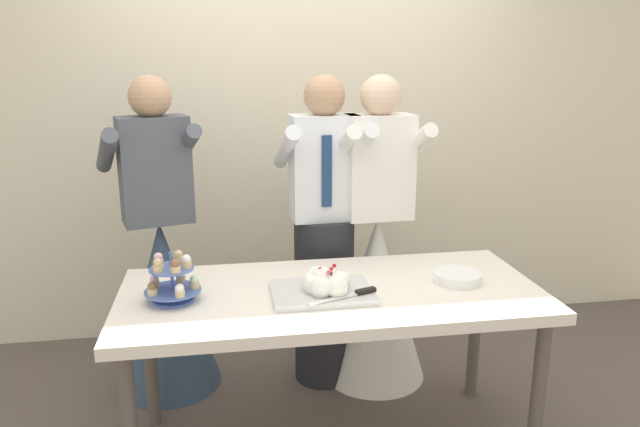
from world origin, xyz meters
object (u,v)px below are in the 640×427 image
person_groom (324,250)px  person_bride (376,277)px  dessert_table (331,305)px  plate_stack (457,277)px  cupcake_stand (172,281)px  main_cake_tray (324,285)px  person_guest (163,283)px

person_groom → person_bride: size_ratio=1.00×
dessert_table → person_groom: bearing=83.2°
dessert_table → plate_stack: bearing=0.0°
cupcake_stand → person_bride: (1.02, 0.62, -0.28)m
main_cake_tray → person_groom: 0.70m
dessert_table → cupcake_stand: cupcake_stand is taller
dessert_table → person_bride: person_bride is taller
plate_stack → person_bride: bearing=109.1°
dessert_table → main_cake_tray: main_cake_tray is taller
person_bride → main_cake_tray: bearing=-121.4°
cupcake_stand → person_groom: bearing=41.2°
cupcake_stand → person_groom: person_groom is taller
person_groom → person_bride: bearing=-5.3°
cupcake_stand → person_bride: bearing=31.2°
person_bride → person_guest: 1.14m
cupcake_stand → person_guest: 0.77m
main_cake_tray → plate_stack: (0.61, 0.06, -0.02)m
dessert_table → person_guest: bearing=138.2°
plate_stack → person_groom: bearing=128.1°
main_cake_tray → dessert_table: bearing=51.9°
main_cake_tray → person_bride: bearing=58.6°
plate_stack → person_guest: size_ratio=0.13×
person_groom → person_bride: same height
person_bride → plate_stack: bearing=-70.9°
plate_stack → person_guest: 1.53m
plate_stack → person_groom: person_groom is taller
person_bride → person_guest: (-1.14, 0.09, 0.00)m
plate_stack → person_guest: (-1.34, 0.70, -0.21)m
dessert_table → person_guest: (-0.78, 0.70, -0.12)m
main_cake_tray → plate_stack: bearing=5.3°
person_bride → person_guest: same height
person_groom → person_guest: same height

